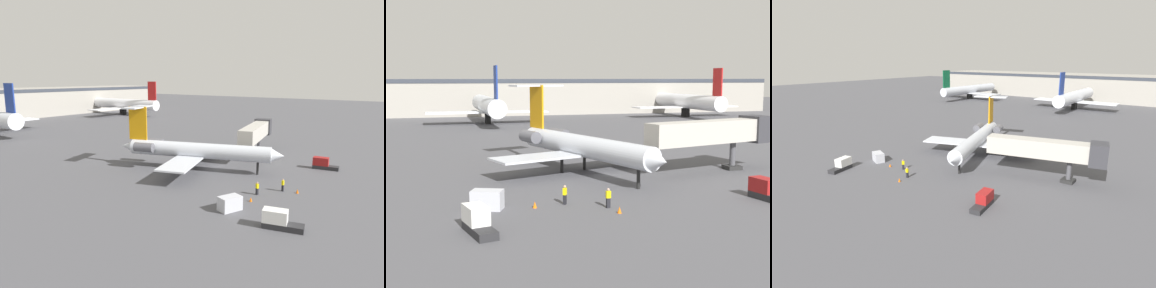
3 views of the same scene
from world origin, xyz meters
The scene contains 13 objects.
ground_plane centered at (0.00, 0.00, -0.05)m, with size 400.00×400.00×0.10m, color #4C4C51.
regional_jet centered at (-2.19, 2.90, 3.30)m, with size 21.05×26.55×10.00m.
jet_bridge centered at (13.63, -0.88, 4.64)m, with size 17.38×7.03×6.33m.
ground_crew_marshaller centered at (-7.30, -11.21, 0.86)m, with size 0.44×0.48×1.69m.
ground_crew_loader centered at (-4.05, -13.33, 0.86)m, with size 0.42×0.29×1.69m.
baggage_tug_lead centered at (10.65, -14.31, 0.84)m, with size 1.97×4.16×1.90m.
baggage_tug_trailing centered at (-15.20, -17.33, 0.84)m, with size 2.33×4.22×1.90m.
cargo_container_uld centered at (-13.93, -11.05, 0.82)m, with size 2.93×2.35×1.63m.
traffic_cone_near centered at (-3.73, -15.19, 0.28)m, with size 0.36×0.36×0.55m.
traffic_cone_mid centered at (-10.04, -11.71, 0.28)m, with size 0.36×0.36×0.55m.
terminal_building centered at (0.00, 104.96, 5.33)m, with size 173.63×25.73×10.64m.
parked_airliner_west_end centered at (-53.75, 70.02, 4.11)m, with size 29.46×34.97×13.03m.
parked_airliner_west_mid centered at (-6.21, 68.96, 4.35)m, with size 28.84×34.25×13.50m.
Camera 3 is at (29.92, -43.51, 17.61)m, focal length 29.12 mm.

